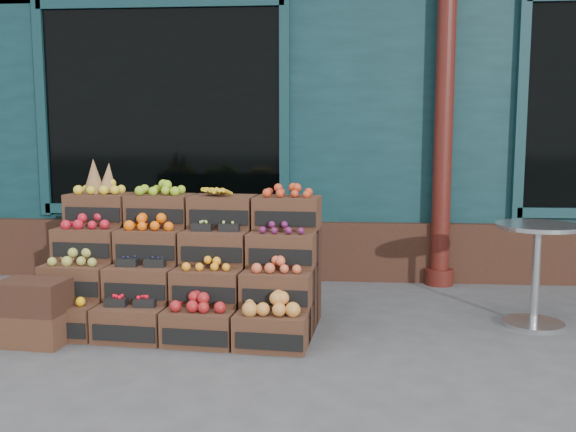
{
  "coord_description": "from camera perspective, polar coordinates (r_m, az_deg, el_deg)",
  "views": [
    {
      "loc": [
        0.2,
        -4.29,
        1.51
      ],
      "look_at": [
        -0.2,
        0.7,
        0.85
      ],
      "focal_mm": 40.0,
      "sensor_mm": 36.0,
      "label": 1
    }
  ],
  "objects": [
    {
      "name": "ground",
      "position": [
        4.55,
        1.85,
        -11.85
      ],
      "size": [
        60.0,
        60.0,
        0.0
      ],
      "primitive_type": "plane",
      "color": "#47474A",
      "rests_on": "ground"
    },
    {
      "name": "crate_display",
      "position": [
        5.1,
        -9.28,
        -5.16
      ],
      "size": [
        2.15,
        1.19,
        1.29
      ],
      "rotation": [
        0.0,
        0.0,
        -0.09
      ],
      "color": "#44281B",
      "rests_on": "ground"
    },
    {
      "name": "shop_facade",
      "position": [
        9.45,
        3.44,
        12.87
      ],
      "size": [
        12.0,
        6.24,
        4.8
      ],
      "color": "#0E2C30",
      "rests_on": "ground"
    },
    {
      "name": "bistro_table",
      "position": [
        5.34,
        21.2,
        -3.9
      ],
      "size": [
        0.64,
        0.64,
        0.81
      ],
      "rotation": [
        0.0,
        0.0,
        0.12
      ],
      "color": "#BBBCC3",
      "rests_on": "ground"
    },
    {
      "name": "shopkeeper",
      "position": [
        7.33,
        -6.17,
        3.27
      ],
      "size": [
        0.76,
        0.55,
        1.95
      ],
      "primitive_type": "imported",
      "rotation": [
        0.0,
        0.0,
        3.27
      ],
      "color": "#195A21",
      "rests_on": "ground"
    },
    {
      "name": "spare_crates",
      "position": [
        4.96,
        -21.67,
        -7.97
      ],
      "size": [
        0.49,
        0.36,
        0.46
      ],
      "rotation": [
        0.0,
        0.0,
        -0.09
      ],
      "color": "#44281B",
      "rests_on": "ground"
    }
  ]
}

